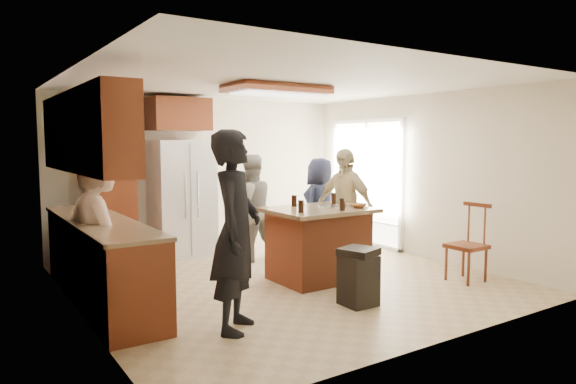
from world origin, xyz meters
TOP-DOWN VIEW (x-y plane):
  - room_shell at (4.37, 1.64)m, footprint 8.00×5.20m
  - person_front_left at (-1.35, -1.22)m, footprint 0.83×0.85m
  - person_behind_left at (0.16, 1.22)m, footprint 0.78×0.49m
  - person_behind_right at (1.27, 0.96)m, footprint 0.88×0.74m
  - person_side_right at (1.18, 0.26)m, footprint 0.69×1.07m
  - person_counter at (-2.23, 0.29)m, footprint 0.77×1.19m
  - left_cabinetry at (-2.24, 0.40)m, footprint 0.64×3.00m
  - back_wall_units at (-1.33, 2.20)m, footprint 1.80×0.60m
  - refrigerator at (-0.55, 2.12)m, footprint 0.90×0.76m
  - kitchen_island at (0.36, -0.21)m, footprint 1.28×1.03m
  - island_items at (0.58, -0.30)m, footprint 1.04×0.73m
  - trash_bin at (0.10, -1.29)m, footprint 0.46×0.46m
  - spindle_chair at (1.91, -1.31)m, footprint 0.42×0.42m

SIDE VIEW (x-z plane):
  - trash_bin at x=0.10m, z-range 0.00..0.63m
  - spindle_chair at x=1.91m, z-range -0.04..0.95m
  - kitchen_island at x=0.36m, z-range 0.01..0.94m
  - person_behind_right at x=1.27m, z-range 0.00..1.53m
  - person_behind_left at x=0.16m, z-range 0.00..1.59m
  - person_side_right at x=1.18m, z-range 0.00..1.68m
  - person_counter at x=-2.23m, z-range 0.00..1.70m
  - room_shell at x=4.37m, z-range -1.63..3.37m
  - refrigerator at x=-0.55m, z-range 0.00..1.80m
  - person_front_left at x=-1.35m, z-range 0.00..1.88m
  - left_cabinetry at x=-2.24m, z-range -0.19..2.11m
  - island_items at x=0.58m, z-range 0.90..1.05m
  - back_wall_units at x=-1.33m, z-range 0.15..2.60m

